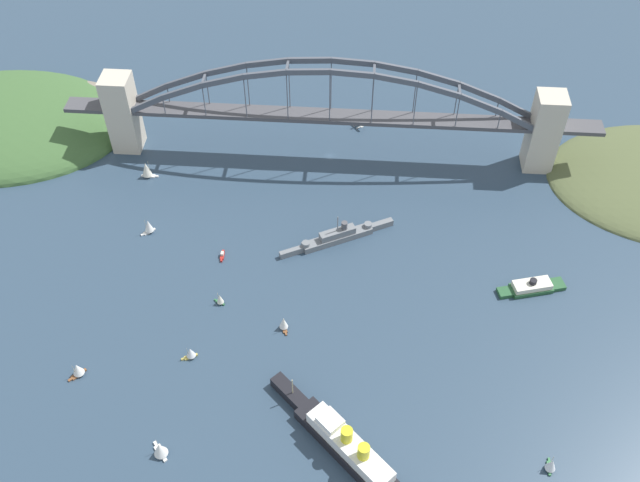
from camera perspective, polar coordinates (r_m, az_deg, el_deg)
ground_plane at (r=432.44m, az=0.78°, el=6.89°), size 1400.00×1400.00×0.00m
harbor_arch_bridge at (r=415.42m, az=0.81°, el=9.82°), size 308.76×16.71×63.83m
headland_east_shore at (r=497.43m, az=-23.80°, el=8.54°), size 160.28×117.91×29.42m
ocean_liner at (r=303.94m, az=2.44°, el=-16.41°), size 73.93×71.60×18.44m
naval_cruiser at (r=378.39m, az=1.47°, el=0.39°), size 59.60×32.41×17.66m
harbor_ferry_steamer at (r=371.41m, az=16.61°, el=-3.53°), size 35.13×15.66×7.58m
seaplane_taxiing_near_bridge at (r=454.05m, az=3.11°, el=9.35°), size 9.23×9.45×4.73m
small_boat_0 at (r=336.01m, az=-10.34°, el=-8.79°), size 7.37×5.70×7.32m
small_boat_1 at (r=352.99m, az=-8.02°, el=-4.61°), size 5.97×4.67×7.35m
small_boat_2 at (r=426.19m, az=-13.73°, el=5.59°), size 10.11×5.63×11.68m
small_boat_3 at (r=342.97m, az=-18.85°, el=-9.70°), size 7.78×8.20×8.42m
small_boat_5 at (r=312.10m, az=-12.70°, el=-15.95°), size 8.85×9.70×9.45m
small_boat_6 at (r=316.74m, az=18.04°, el=-16.68°), size 4.65×7.85×8.44m
small_boat_7 at (r=340.21m, az=-2.93°, el=-6.57°), size 5.47×7.53×8.91m
small_boat_8 at (r=375.26m, az=-7.83°, el=-1.14°), size 1.97×7.88×2.64m
small_boat_9 at (r=392.54m, az=-13.57°, el=1.18°), size 7.69×7.17×9.82m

